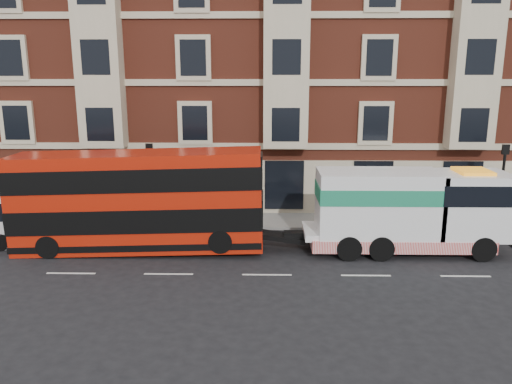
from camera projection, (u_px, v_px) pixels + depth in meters
The scene contains 7 objects.
ground at pixel (267, 275), 20.19m from camera, with size 120.00×120.00×0.00m, color black.
sidewalk at pixel (267, 221), 27.47m from camera, with size 90.00×3.00×0.15m, color slate.
victorian_terrace at pixel (275, 41), 32.48m from camera, with size 45.00×12.00×20.40m.
lamp_post_west at pixel (151, 179), 25.72m from camera, with size 0.35×0.15×4.35m.
lamp_post_east at pixel (502, 180), 25.39m from camera, with size 0.35×0.15×4.35m.
double_decker_bus at pixel (138, 199), 22.54m from camera, with size 11.23×2.58×4.55m.
tow_truck at pixel (405, 210), 22.41m from camera, with size 8.99×2.66×3.75m.
Camera 1 is at (-0.09, -18.89, 7.88)m, focal length 35.00 mm.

